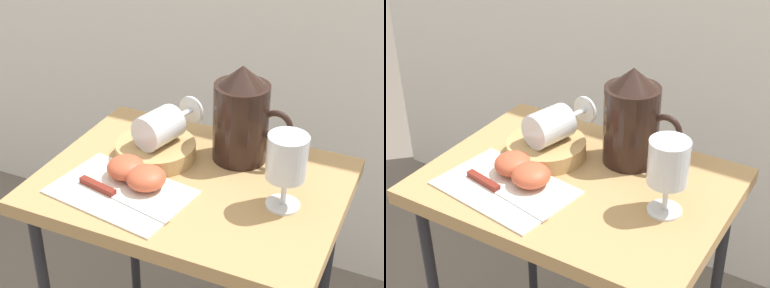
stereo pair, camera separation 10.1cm
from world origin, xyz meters
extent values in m
cube|color=#AD8451|center=(0.00, 0.00, 0.66)|extent=(0.59, 0.44, 0.03)
cylinder|color=black|center=(-0.25, 0.18, 0.32)|extent=(0.02, 0.02, 0.64)
cube|color=silver|center=(-0.10, -0.10, 0.68)|extent=(0.28, 0.21, 0.00)
cylinder|color=tan|center=(-0.10, 0.04, 0.69)|extent=(0.17, 0.17, 0.03)
cylinder|color=black|center=(0.05, 0.12, 0.76)|extent=(0.11, 0.11, 0.16)
cylinder|color=orange|center=(0.05, 0.12, 0.72)|extent=(0.10, 0.10, 0.09)
cone|color=black|center=(0.05, 0.12, 0.86)|extent=(0.10, 0.10, 0.04)
torus|color=black|center=(0.13, 0.12, 0.76)|extent=(0.07, 0.01, 0.07)
cylinder|color=silver|center=(0.19, -0.01, 0.68)|extent=(0.06, 0.06, 0.00)
cylinder|color=silver|center=(0.19, -0.01, 0.71)|extent=(0.01, 0.01, 0.06)
cylinder|color=silver|center=(0.19, -0.01, 0.78)|extent=(0.07, 0.07, 0.08)
cylinder|color=orange|center=(0.19, -0.01, 0.76)|extent=(0.06, 0.06, 0.04)
cylinder|color=silver|center=(-0.09, 0.04, 0.74)|extent=(0.09, 0.10, 0.07)
cylinder|color=silver|center=(-0.08, 0.12, 0.74)|extent=(0.02, 0.06, 0.01)
cylinder|color=silver|center=(-0.07, 0.15, 0.74)|extent=(0.06, 0.02, 0.06)
cylinder|color=silver|center=(-0.10, 0.05, 0.74)|extent=(0.09, 0.10, 0.07)
cylinder|color=silver|center=(-0.08, 0.12, 0.74)|extent=(0.03, 0.06, 0.01)
cylinder|color=silver|center=(-0.07, 0.15, 0.74)|extent=(0.06, 0.02, 0.06)
ellipsoid|color=#C15133|center=(-0.12, -0.05, 0.70)|extent=(0.08, 0.08, 0.04)
ellipsoid|color=#C15133|center=(-0.06, -0.07, 0.70)|extent=(0.08, 0.08, 0.04)
cube|color=silver|center=(-0.04, -0.13, 0.68)|extent=(0.13, 0.04, 0.00)
cube|color=maroon|center=(-0.15, -0.11, 0.68)|extent=(0.09, 0.03, 0.01)
camera|label=1|loc=(0.41, -0.88, 1.31)|focal=55.59mm
camera|label=2|loc=(0.50, -0.84, 1.31)|focal=55.59mm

